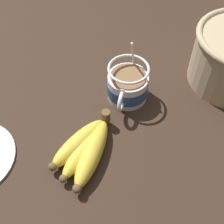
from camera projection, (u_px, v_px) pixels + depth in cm
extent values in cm
cube|color=#332319|center=(119.00, 111.00, 74.85)|extent=(116.08, 116.08, 3.12)
cylinder|color=silver|center=(128.00, 87.00, 73.13)|extent=(9.43, 9.43, 6.67)
cylinder|color=navy|center=(128.00, 87.00, 73.22)|extent=(9.63, 9.63, 3.22)
torus|color=silver|center=(122.00, 101.00, 68.83)|extent=(5.31, 0.90, 5.31)
cylinder|color=#846042|center=(128.00, 77.00, 70.42)|extent=(8.23, 8.23, 0.40)
torus|color=silver|center=(129.00, 69.00, 68.51)|extent=(9.43, 9.43, 0.60)
cylinder|color=silver|center=(133.00, 59.00, 71.75)|extent=(5.70, 0.50, 13.75)
ellipsoid|color=silver|center=(129.00, 87.00, 75.55)|extent=(3.00, 2.00, 0.80)
cylinder|color=brown|center=(106.00, 116.00, 68.37)|extent=(2.00, 2.00, 3.00)
ellipsoid|color=gold|center=(79.00, 143.00, 65.15)|extent=(15.14, 9.92, 4.08)
sphere|color=brown|center=(53.00, 167.00, 61.72)|extent=(1.84, 1.84, 1.84)
ellipsoid|color=gold|center=(85.00, 149.00, 64.49)|extent=(15.95, 7.10, 3.70)
sphere|color=brown|center=(63.00, 179.00, 60.33)|extent=(1.66, 1.66, 1.66)
ellipsoid|color=gold|center=(92.00, 153.00, 63.60)|extent=(16.46, 4.52, 4.18)
sphere|color=brown|center=(77.00, 189.00, 58.80)|extent=(1.88, 1.88, 1.88)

